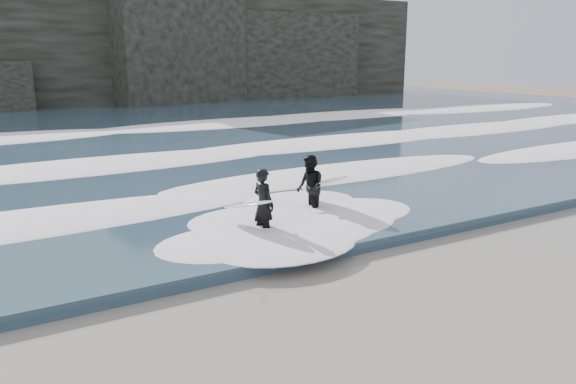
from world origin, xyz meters
The scene contains 8 objects.
ground centered at (0.00, 0.00, 0.00)m, with size 120.00×120.00×0.00m, color #8D6F4C.
sea centered at (0.00, 29.00, 0.15)m, with size 90.00×52.00×0.30m, color #284053.
headland centered at (0.00, 46.00, 5.00)m, with size 70.00×9.00×10.00m, color black.
foam_near centered at (0.00, 9.00, 0.40)m, with size 60.00×3.20×0.20m, color white.
foam_mid centered at (0.00, 16.00, 0.42)m, with size 60.00×4.00×0.24m, color white.
foam_far centered at (0.00, 25.00, 0.45)m, with size 60.00×4.80×0.30m, color white.
surfer_left centered at (-1.89, 5.17, 0.91)m, with size 1.16×1.95×1.81m.
surfer_right centered at (0.17, 6.06, 0.92)m, with size 1.21×2.21×1.82m.
Camera 1 is at (-8.06, -6.77, 4.53)m, focal length 35.00 mm.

